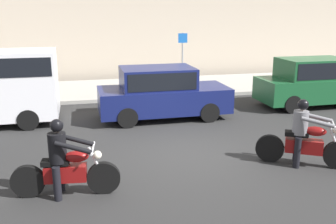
% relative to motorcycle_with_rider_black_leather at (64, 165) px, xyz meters
% --- Properties ---
extents(ground_plane, '(80.00, 80.00, 0.00)m').
position_rel_motorcycle_with_rider_black_leather_xyz_m(ground_plane, '(3.00, 1.78, -0.64)').
color(ground_plane, '#272727').
extents(sidewalk_slab, '(40.00, 4.40, 0.14)m').
position_rel_motorcycle_with_rider_black_leather_xyz_m(sidewalk_slab, '(3.00, 9.78, -0.57)').
color(sidewalk_slab, '#99968E').
rests_on(sidewalk_slab, ground_plane).
extents(motorcycle_with_rider_black_leather, '(2.10, 0.71, 1.56)m').
position_rel_motorcycle_with_rider_black_leather_xyz_m(motorcycle_with_rider_black_leather, '(0.00, 0.00, 0.00)').
color(motorcycle_with_rider_black_leather, black).
rests_on(motorcycle_with_rider_black_leather, ground_plane).
extents(motorcycle_with_rider_gray, '(1.95, 1.20, 1.58)m').
position_rel_motorcycle_with_rider_black_leather_xyz_m(motorcycle_with_rider_gray, '(5.36, 0.27, 0.01)').
color(motorcycle_with_rider_gray, black).
rests_on(motorcycle_with_rider_gray, ground_plane).
extents(parked_hatchback_forest_green, '(4.03, 1.76, 1.80)m').
position_rel_motorcycle_with_rider_black_leather_xyz_m(parked_hatchback_forest_green, '(8.87, 5.27, 0.30)').
color(parked_hatchback_forest_green, '#164C28').
rests_on(parked_hatchback_forest_green, ground_plane).
extents(parked_sedan_navy, '(4.29, 1.82, 1.72)m').
position_rel_motorcycle_with_rider_black_leather_xyz_m(parked_sedan_navy, '(3.01, 4.93, 0.24)').
color(parked_sedan_navy, '#11194C').
rests_on(parked_sedan_navy, ground_plane).
extents(street_sign_post, '(0.44, 0.08, 2.35)m').
position_rel_motorcycle_with_rider_black_leather_xyz_m(street_sign_post, '(5.23, 10.37, 0.94)').
color(street_sign_post, gray).
rests_on(street_sign_post, sidewalk_slab).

